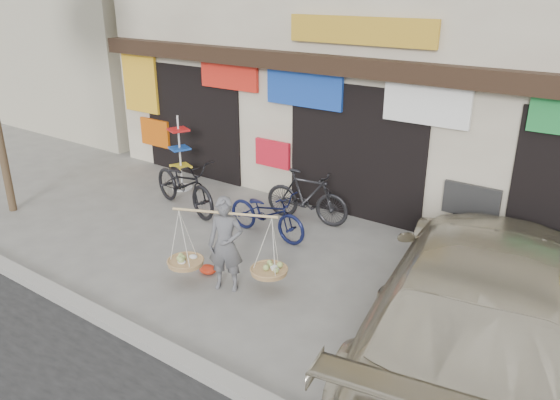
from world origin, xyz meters
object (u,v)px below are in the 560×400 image
Objects in this scene: suv at (485,301)px; display_rack at (180,160)px; street_vendor at (226,248)px; bike_1 at (307,197)px; bike_2 at (267,213)px; bike_0 at (184,184)px.

suv reaches higher than display_rack.
street_vendor is 2.96m from bike_1.
bike_2 is 3.33m from display_rack.
suv is at bearing -88.58° from bike_0.
bike_2 is 0.27× the size of suv.
bike_1 is (2.44, 0.98, -0.04)m from bike_0.
suv is (6.63, -1.49, 0.32)m from bike_0.
street_vendor is 1.03× the size of display_rack.
street_vendor is at bearing -110.21° from bike_0.
street_vendor is 4.77m from display_rack.
street_vendor is at bearing -179.34° from bike_1.
bike_0 is 2.21m from bike_2.
bike_0 is (-2.86, 1.95, -0.13)m from street_vendor.
street_vendor is at bearing -36.20° from display_rack.
bike_0 is 2.63m from bike_1.
display_rack is (-3.20, 0.91, 0.24)m from bike_2.
suv is at bearing -16.90° from street_vendor.
bike_0 is at bearing 104.25° from bike_1.
bike_1 is at bearing 74.26° from street_vendor.
bike_0 reaches higher than bike_1.
display_rack is at bearing 84.34° from bike_1.
bike_1 is 3.43m from display_rack.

